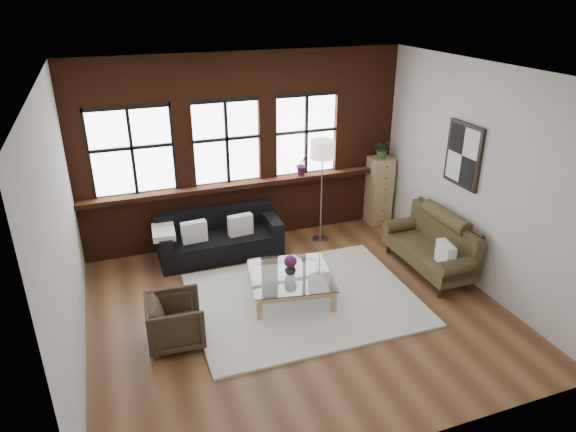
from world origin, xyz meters
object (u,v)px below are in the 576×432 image
object	(u,v)px
vintage_settee	(428,245)
floor_lamp	(322,188)
armchair	(175,321)
dark_sofa	(220,236)
coffee_table	(290,285)
drawer_chest	(379,191)
vase	(290,269)

from	to	relation	value
vintage_settee	floor_lamp	xyz separation A→B (m)	(-1.13, 1.57, 0.53)
armchair	dark_sofa	bearing A→B (deg)	-23.12
vintage_settee	coffee_table	size ratio (longest dim) A/B	1.49
armchair	floor_lamp	xyz separation A→B (m)	(2.83, 2.02, 0.66)
coffee_table	floor_lamp	bearing A→B (deg)	53.59
coffee_table	floor_lamp	xyz separation A→B (m)	(1.13, 1.53, 0.80)
coffee_table	floor_lamp	distance (m)	2.06
coffee_table	drawer_chest	xyz separation A→B (m)	(2.44, 1.86, 0.46)
dark_sofa	floor_lamp	world-z (taller)	floor_lamp
armchair	coffee_table	xyz separation A→B (m)	(1.70, 0.49, -0.13)
dark_sofa	vase	size ratio (longest dim) A/B	11.98
vintage_settee	drawer_chest	size ratio (longest dim) A/B	1.33
dark_sofa	floor_lamp	xyz separation A→B (m)	(1.79, -0.04, 0.62)
dark_sofa	armchair	world-z (taller)	dark_sofa
vintage_settee	armchair	world-z (taller)	vintage_settee
drawer_chest	floor_lamp	distance (m)	1.40
dark_sofa	drawer_chest	xyz separation A→B (m)	(3.10, 0.29, 0.28)
armchair	coffee_table	size ratio (longest dim) A/B	0.61
coffee_table	vase	world-z (taller)	vase
coffee_table	vase	size ratio (longest dim) A/B	6.86
armchair	coffee_table	distance (m)	1.77
vintage_settee	coffee_table	distance (m)	2.28
coffee_table	floor_lamp	size ratio (longest dim) A/B	0.58
vase	drawer_chest	world-z (taller)	drawer_chest
coffee_table	vase	xyz separation A→B (m)	(0.00, 0.00, 0.27)
vintage_settee	armchair	xyz separation A→B (m)	(-3.96, -0.45, -0.14)
dark_sofa	vase	xyz separation A→B (m)	(0.66, -1.57, 0.09)
dark_sofa	floor_lamp	bearing A→B (deg)	-1.18
armchair	coffee_table	world-z (taller)	armchair
drawer_chest	vase	bearing A→B (deg)	-142.73
dark_sofa	coffee_table	size ratio (longest dim) A/B	1.75
vase	floor_lamp	bearing A→B (deg)	53.59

